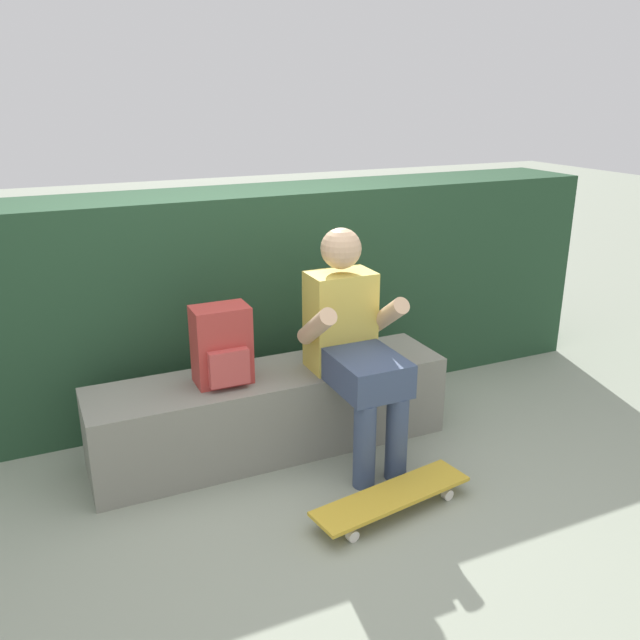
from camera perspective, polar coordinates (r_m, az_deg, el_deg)
ground_plane at (r=3.36m, az=-1.54°, el=-14.12°), size 24.00×24.00×0.00m
bench_main at (r=3.58m, az=-4.17°, el=-7.82°), size 1.91×0.45×0.45m
person_skater at (r=3.37m, az=2.83°, el=-1.73°), size 0.49×0.62×1.20m
skateboard_near_person at (r=3.17m, az=6.22°, el=-14.91°), size 0.82×0.32×0.09m
backpack_on_bench at (r=3.33m, az=-8.44°, el=-2.28°), size 0.28×0.23×0.40m
hedge_row at (r=3.98m, az=-13.85°, el=1.06°), size 5.73×0.57×1.29m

